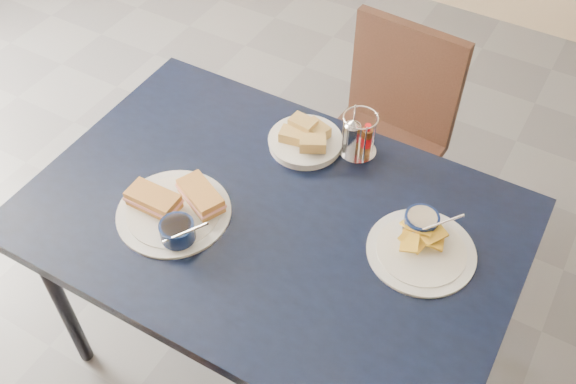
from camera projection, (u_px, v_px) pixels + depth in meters
The scene contains 7 objects.
ground at pixel (275, 374), 2.21m from camera, with size 6.00×6.00×0.00m, color #4F5054.
dining_table at pixel (271, 229), 1.75m from camera, with size 1.31×0.88×0.75m.
chair_far at pixel (386, 126), 2.32m from camera, with size 0.43×0.42×0.87m.
sandwich_plate at pixel (176, 209), 1.69m from camera, with size 0.32×0.31×0.12m.
plantain_plate at pixel (421, 240), 1.63m from camera, with size 0.28×0.28×0.12m.
bread_basket at pixel (306, 139), 1.87m from camera, with size 0.21×0.21×0.07m.
condiment_caddy at pixel (357, 136), 1.83m from camera, with size 0.11×0.11×0.14m.
Camera 1 is at (0.54, -0.85, 2.06)m, focal length 40.00 mm.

